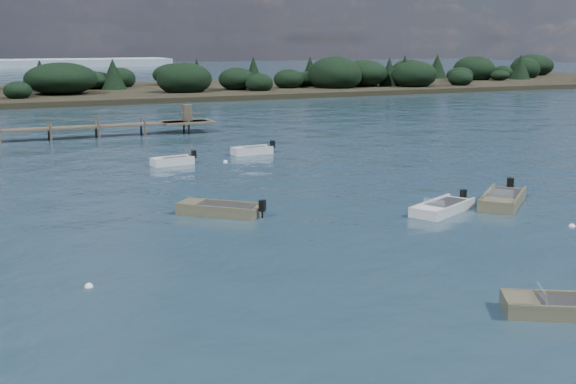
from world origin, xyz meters
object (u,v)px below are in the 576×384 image
dinghy_mid_grey (220,211)px  dinghy_mid_white_b (503,201)px  dinghy_near_olive (571,310)px  tender_far_grey_b (252,152)px  tender_far_white (172,163)px  dinghy_mid_white_a (442,209)px

dinghy_mid_grey → dinghy_mid_white_b: size_ratio=0.86×
dinghy_mid_white_b → dinghy_near_olive: 16.50m
dinghy_mid_grey → tender_far_grey_b: (8.91, 17.97, 0.01)m
dinghy_near_olive → dinghy_mid_grey: bearing=108.6°
tender_far_white → dinghy_mid_grey: size_ratio=0.81×
dinghy_near_olive → dinghy_mid_white_a: (4.85, 13.72, -0.01)m
dinghy_mid_white_b → dinghy_mid_white_a: bearing=-178.3°
tender_far_white → dinghy_mid_white_b: (13.24, -20.00, 0.01)m
dinghy_near_olive → tender_far_grey_b: 36.15m
dinghy_mid_white_b → tender_far_white: bearing=123.5°
dinghy_near_olive → tender_far_white: bearing=97.2°
tender_far_white → dinghy_mid_white_b: bearing=-56.5°
dinghy_mid_grey → dinghy_near_olive: 19.07m
dinghy_mid_grey → dinghy_mid_white_b: bearing=-15.7°
dinghy_mid_grey → dinghy_near_olive: size_ratio=0.93×
dinghy_near_olive → dinghy_mid_white_a: 14.55m
tender_far_white → tender_far_grey_b: tender_far_grey_b is taller
dinghy_mid_white_a → tender_far_white: bearing=114.3°
dinghy_near_olive → dinghy_mid_white_a: size_ratio=1.00×
tender_far_grey_b → dinghy_mid_grey: bearing=-116.4°
tender_far_white → dinghy_near_olive: size_ratio=0.75×
dinghy_mid_white_a → dinghy_near_olive: bearing=-109.5°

